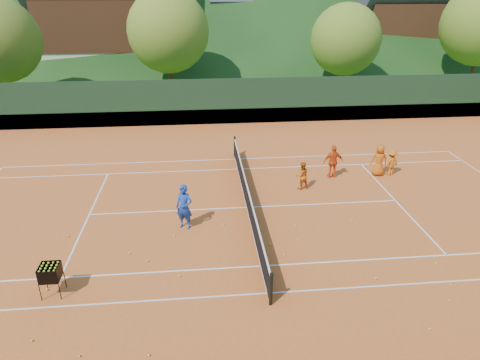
{
  "coord_description": "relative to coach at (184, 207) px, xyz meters",
  "views": [
    {
      "loc": [
        -1.83,
        -15.6,
        8.38
      ],
      "look_at": [
        -0.3,
        0.0,
        1.28
      ],
      "focal_mm": 32.0,
      "sensor_mm": 36.0,
      "label": 1
    }
  ],
  "objects": [
    {
      "name": "chalet_mid",
      "position": [
        8.52,
        35.38,
        4.09
      ],
      "size": [
        12.65,
        8.82,
        11.45
      ],
      "color": "beige",
      "rests_on": "ground"
    },
    {
      "name": "tennis_ball_20",
      "position": [
        -4.09,
        -3.34,
        -0.85
      ],
      "size": [
        0.07,
        0.07,
        0.07
      ],
      "primitive_type": "sphere",
      "color": "#CED824",
      "rests_on": "clay_court"
    },
    {
      "name": "tennis_ball_0",
      "position": [
        1.48,
        0.01,
        -0.85
      ],
      "size": [
        0.07,
        0.07,
        0.07
      ],
      "primitive_type": "sphere",
      "color": "#CED824",
      "rests_on": "clay_court"
    },
    {
      "name": "tennis_ball_9",
      "position": [
        2.62,
        -1.67,
        -0.85
      ],
      "size": [
        0.07,
        0.07,
        0.07
      ],
      "primitive_type": "sphere",
      "color": "#CED824",
      "rests_on": "clay_court"
    },
    {
      "name": "student_d",
      "position": [
        9.8,
        4.05,
        -0.24
      ],
      "size": [
        0.94,
        0.73,
        1.28
      ],
      "primitive_type": "imported",
      "rotation": [
        0.0,
        0.0,
        3.5
      ],
      "color": "orange",
      "rests_on": "clay_court"
    },
    {
      "name": "tennis_ball_2",
      "position": [
        4.09,
        -1.31,
        -0.85
      ],
      "size": [
        0.07,
        0.07,
        0.07
      ],
      "primitive_type": "sphere",
      "color": "#CED824",
      "rests_on": "clay_court"
    },
    {
      "name": "clay_court",
      "position": [
        2.52,
        1.38,
        -0.89
      ],
      "size": [
        40.0,
        24.0,
        0.02
      ],
      "primitive_type": "cube",
      "color": "#C4551F",
      "rests_on": "ground"
    },
    {
      "name": "student_b",
      "position": [
        6.93,
        4.06,
        -0.08
      ],
      "size": [
        0.96,
        0.42,
        1.61
      ],
      "primitive_type": "imported",
      "rotation": [
        0.0,
        0.0,
        3.17
      ],
      "color": "#E55014",
      "rests_on": "clay_court"
    },
    {
      "name": "tennis_ball_14",
      "position": [
        4.19,
        -0.3,
        -0.85
      ],
      "size": [
        0.07,
        0.07,
        0.07
      ],
      "primitive_type": "sphere",
      "color": "#CED824",
      "rests_on": "clay_court"
    },
    {
      "name": "tennis_net",
      "position": [
        2.52,
        1.38,
        -0.38
      ],
      "size": [
        0.1,
        12.07,
        1.1
      ],
      "color": "black",
      "rests_on": "clay_court"
    },
    {
      "name": "tree_b",
      "position": [
        -1.48,
        21.38,
        4.29
      ],
      "size": [
        6.4,
        6.4,
        8.4
      ],
      "color": "#42291A",
      "rests_on": "ground"
    },
    {
      "name": "perimeter_fence",
      "position": [
        2.52,
        1.38,
        0.37
      ],
      "size": [
        40.4,
        24.24,
        3.0
      ],
      "color": "#15301B",
      "rests_on": "clay_court"
    },
    {
      "name": "tennis_ball_25",
      "position": [
        -4.27,
        -0.26,
        -0.85
      ],
      "size": [
        0.07,
        0.07,
        0.07
      ],
      "primitive_type": "sphere",
      "color": "#CED824",
      "rests_on": "clay_court"
    },
    {
      "name": "tree_c",
      "position": [
        12.52,
        20.38,
        3.64
      ],
      "size": [
        5.6,
        5.6,
        7.35
      ],
      "color": "#3E2618",
      "rests_on": "ground"
    },
    {
      "name": "chalet_left",
      "position": [
        -7.48,
        31.38,
        4.75
      ],
      "size": [
        13.8,
        9.93,
        12.92
      ],
      "color": "beige",
      "rests_on": "ground"
    },
    {
      "name": "tennis_ball_21",
      "position": [
        7.73,
        -4.98,
        -0.85
      ],
      "size": [
        0.07,
        0.07,
        0.07
      ],
      "primitive_type": "sphere",
      "color": "#CED824",
      "rests_on": "clay_court"
    },
    {
      "name": "tennis_ball_13",
      "position": [
        -3.84,
        -5.41,
        -0.85
      ],
      "size": [
        0.07,
        0.07,
        0.07
      ],
      "primitive_type": "sphere",
      "color": "#CED824",
      "rests_on": "clay_court"
    },
    {
      "name": "court_lines",
      "position": [
        2.52,
        1.38,
        -0.88
      ],
      "size": [
        23.83,
        11.03,
        0.0
      ],
      "color": "white",
      "rests_on": "clay_court"
    },
    {
      "name": "ball_hopper",
      "position": [
        -3.83,
        -3.51,
        -0.13
      ],
      "size": [
        0.57,
        0.57,
        1.0
      ],
      "color": "black",
      "rests_on": "clay_court"
    },
    {
      "name": "student_a",
      "position": [
        5.17,
        2.96,
        -0.24
      ],
      "size": [
        0.72,
        0.62,
        1.28
      ],
      "primitive_type": "imported",
      "rotation": [
        0.0,
        0.0,
        3.38
      ],
      "color": "#CB6012",
      "rests_on": "clay_court"
    },
    {
      "name": "tennis_ball_19",
      "position": [
        3.0,
        -1.54,
        -0.85
      ],
      "size": [
        0.07,
        0.07,
        0.07
      ],
      "primitive_type": "sphere",
      "color": "#CED824",
      "rests_on": "clay_court"
    },
    {
      "name": "student_c",
      "position": [
        9.2,
        4.1,
        -0.1
      ],
      "size": [
        0.83,
        0.6,
        1.56
      ],
      "primitive_type": "imported",
      "rotation": [
        0.0,
        0.0,
        2.99
      ],
      "color": "#CD5B12",
      "rests_on": "clay_court"
    },
    {
      "name": "chalet_right",
      "position": [
        22.52,
        31.38,
        4.36
      ],
      "size": [
        11.5,
        8.82,
        11.91
      ],
      "color": "beige",
      "rests_on": "ground"
    },
    {
      "name": "tennis_ball_17",
      "position": [
        8.29,
        -3.19,
        -0.85
      ],
      "size": [
        0.07,
        0.07,
        0.07
      ],
      "primitive_type": "sphere",
      "color": "#CED824",
      "rests_on": "clay_court"
    },
    {
      "name": "tennis_ball_22",
      "position": [
        6.0,
        -3.78,
        -0.85
      ],
      "size": [
        0.07,
        0.07,
        0.07
      ],
      "primitive_type": "sphere",
      "color": "#CED824",
      "rests_on": "clay_court"
    },
    {
      "name": "tennis_ball_12",
      "position": [
        -0.13,
        -3.06,
        -0.85
      ],
      "size": [
        0.07,
        0.07,
        0.07
      ],
      "primitive_type": "sphere",
      "color": "#CED824",
      "rests_on": "clay_court"
    },
    {
      "name": "tennis_ball_8",
      "position": [
        8.14,
        -4.3,
        -0.85
      ],
      "size": [
        0.07,
        0.07,
        0.07
      ],
      "primitive_type": "sphere",
      "color": "#CED824",
      "rests_on": "clay_court"
    },
    {
      "name": "tennis_ball_7",
      "position": [
        3.38,
        -2.23,
        -0.85
      ],
      "size": [
        0.07,
        0.07,
        0.07
      ],
      "primitive_type": "sphere",
      "color": "#CED824",
      "rests_on": "clay_court"
    },
    {
      "name": "tennis_ball_16",
      "position": [
        6.47,
        -0.16,
        -0.85
      ],
      "size": [
        0.07,
        0.07,
        0.07
      ],
      "primitive_type": "sphere",
      "color": "#CED824",
      "rests_on": "clay_court"
    },
    {
      "name": "tennis_ball_18",
      "position": [
        -1.87,
        -1.61,
        -0.85
      ],
      "size": [
        0.07,
        0.07,
        0.07
      ],
      "primitive_type": "sphere",
      "color": "#CED824",
      "rests_on": "clay_court"
    },
    {
      "name": "tennis_ball_11",
      "position": [
        -1.22,
        -2.13,
        -0.85
      ],
      "size": [
        0.07,
        0.07,
        0.07
      ],
      "primitive_type": "sphere",
      "color": "#CED824",
      "rests_on": "clay_court"
    },
    {
      "name": "coach",
      "position": [
        0.0,
        0.0,
        0.0
      ],
      "size": [
        0.75,
        0.64,
        1.76
      ],
      "primitive_type": "imported",
      "rotation": [
        0.0,
        0.0,
        -0.4
      ],
      "color": "#193DA5",
      "rests_on": "clay_court"
    },
    {
      "name": "tennis_ball_10",
      "position": [
        -0.79,
        -6.19,
        -0.85
      ],
      "size": [
        0.07,
        0.07,
        0.07
      ],
      "primitive_type": "sphere",
      "color": "#CED824",
      "rests_on": "clay_court"
    },
    {
      "name": "tennis_ball_26",
      "position": [
        6.6,
        -6.01,
        -0.85
      ],
      "size": [
        0.07,
        0.07,
        0.07
      ],
      "primitive_type": "sphere",
      "color": "#CED824",
      "rests_on": "clay_court"
    },
    {
      "name": "tennis_ball_15",
      "position": [
        -2.5,
        -6.05,
        -0.85
      ],
      "size": [
        0.07,
        0.07,
        0.07
      ],
      "primitive_type": "sphere",
      "color": "#CED824",
      "rests_on": "clay_court"
    },
    {
      "name": "ground",
      "position": [
        2.52,
        1.38,
        -0.9
      ],
      "size": [
        400.0,
        400.0,
        0.0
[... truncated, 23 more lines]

